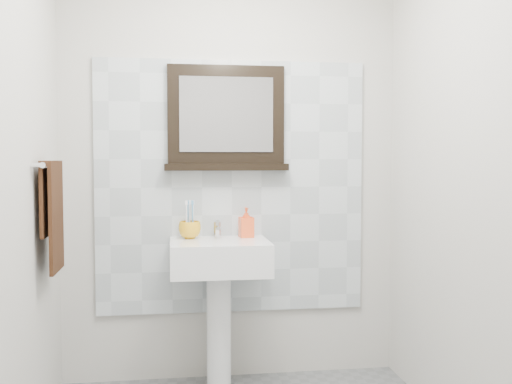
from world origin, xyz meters
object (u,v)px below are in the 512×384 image
pedestal_sink (219,273)px  soap_dispenser (246,222)px  framed_mirror (226,121)px  hand_towel (53,207)px  toothbrush_cup (190,230)px

pedestal_sink → soap_dispenser: (0.17, 0.12, 0.27)m
pedestal_sink → framed_mirror: bearing=72.6°
pedestal_sink → hand_towel: (-0.85, -0.28, 0.40)m
soap_dispenser → hand_towel: hand_towel is taller
toothbrush_cup → framed_mirror: size_ratio=0.18×
soap_dispenser → hand_towel: size_ratio=0.32×
framed_mirror → hand_towel: 1.12m
pedestal_sink → framed_mirror: (0.06, 0.19, 0.87)m
pedestal_sink → toothbrush_cup: size_ratio=7.57×
pedestal_sink → framed_mirror: 0.89m
soap_dispenser → hand_towel: (-1.02, -0.39, 0.13)m
framed_mirror → hand_towel: size_ratio=1.32×
hand_towel → framed_mirror: bearing=27.0°
pedestal_sink → toothbrush_cup: same height
pedestal_sink → soap_dispenser: 0.34m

